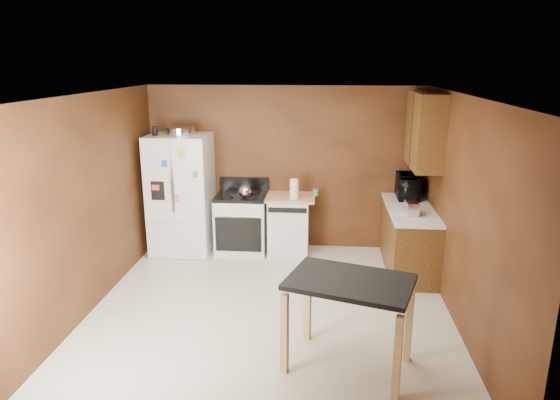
# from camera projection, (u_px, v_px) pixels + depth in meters

# --- Properties ---
(floor) EXTENTS (4.50, 4.50, 0.00)m
(floor) POSITION_uv_depth(u_px,v_px,m) (270.00, 312.00, 5.86)
(floor) COLOR beige
(floor) RESTS_ON ground
(ceiling) EXTENTS (4.50, 4.50, 0.00)m
(ceiling) POSITION_uv_depth(u_px,v_px,m) (268.00, 95.00, 5.18)
(ceiling) COLOR white
(ceiling) RESTS_ON ground
(wall_back) EXTENTS (4.20, 0.00, 4.20)m
(wall_back) POSITION_uv_depth(u_px,v_px,m) (285.00, 168.00, 7.68)
(wall_back) COLOR brown
(wall_back) RESTS_ON ground
(wall_front) EXTENTS (4.20, 0.00, 4.20)m
(wall_front) POSITION_uv_depth(u_px,v_px,m) (232.00, 307.00, 3.36)
(wall_front) COLOR brown
(wall_front) RESTS_ON ground
(wall_left) EXTENTS (0.00, 4.50, 4.50)m
(wall_left) POSITION_uv_depth(u_px,v_px,m) (87.00, 206.00, 5.70)
(wall_left) COLOR brown
(wall_left) RESTS_ON ground
(wall_right) EXTENTS (0.00, 4.50, 4.50)m
(wall_right) POSITION_uv_depth(u_px,v_px,m) (464.00, 216.00, 5.34)
(wall_right) COLOR brown
(wall_right) RESTS_ON ground
(roasting_pan) EXTENTS (0.43, 0.43, 0.11)m
(roasting_pan) POSITION_uv_depth(u_px,v_px,m) (181.00, 131.00, 7.33)
(roasting_pan) COLOR silver
(roasting_pan) RESTS_ON refrigerator
(pen_cup) EXTENTS (0.09, 0.09, 0.13)m
(pen_cup) POSITION_uv_depth(u_px,v_px,m) (155.00, 131.00, 7.22)
(pen_cup) COLOR black
(pen_cup) RESTS_ON refrigerator
(kettle) EXTENTS (0.19, 0.19, 0.19)m
(kettle) POSITION_uv_depth(u_px,v_px,m) (245.00, 191.00, 7.33)
(kettle) COLOR silver
(kettle) RESTS_ON gas_range
(paper_towel) EXTENTS (0.15, 0.15, 0.29)m
(paper_towel) POSITION_uv_depth(u_px,v_px,m) (294.00, 189.00, 7.30)
(paper_towel) COLOR white
(paper_towel) RESTS_ON dishwasher
(green_canister) EXTENTS (0.10, 0.10, 0.10)m
(green_canister) POSITION_uv_depth(u_px,v_px,m) (316.00, 192.00, 7.50)
(green_canister) COLOR #399458
(green_canister) RESTS_ON dishwasher
(toaster) EXTENTS (0.16, 0.25, 0.18)m
(toaster) POSITION_uv_depth(u_px,v_px,m) (412.00, 208.00, 6.51)
(toaster) COLOR silver
(toaster) RESTS_ON right_cabinets
(microwave) EXTENTS (0.39, 0.58, 0.32)m
(microwave) POSITION_uv_depth(u_px,v_px,m) (408.00, 187.00, 7.33)
(microwave) COLOR black
(microwave) RESTS_ON right_cabinets
(refrigerator) EXTENTS (0.90, 0.80, 1.80)m
(refrigerator) POSITION_uv_depth(u_px,v_px,m) (181.00, 194.00, 7.54)
(refrigerator) COLOR white
(refrigerator) RESTS_ON ground
(gas_range) EXTENTS (0.76, 0.68, 1.10)m
(gas_range) POSITION_uv_depth(u_px,v_px,m) (242.00, 222.00, 7.63)
(gas_range) COLOR white
(gas_range) RESTS_ON ground
(dishwasher) EXTENTS (0.78, 0.63, 0.89)m
(dishwasher) POSITION_uv_depth(u_px,v_px,m) (289.00, 224.00, 7.60)
(dishwasher) COLOR white
(dishwasher) RESTS_ON ground
(right_cabinets) EXTENTS (0.63, 1.58, 2.45)m
(right_cabinets) POSITION_uv_depth(u_px,v_px,m) (413.00, 207.00, 6.87)
(right_cabinets) COLOR brown
(right_cabinets) RESTS_ON ground
(island) EXTENTS (1.30, 1.05, 0.91)m
(island) POSITION_uv_depth(u_px,v_px,m) (349.00, 294.00, 4.63)
(island) COLOR black
(island) RESTS_ON ground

